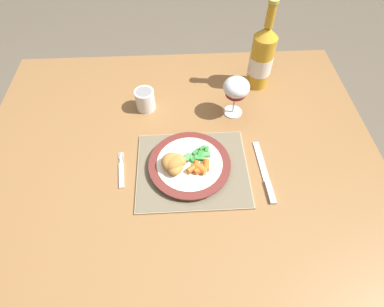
% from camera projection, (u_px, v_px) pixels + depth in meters
% --- Properties ---
extents(ground_plane, '(6.00, 6.00, 0.00)m').
position_uv_depth(ground_plane, '(184.00, 238.00, 1.51)').
color(ground_plane, brown).
extents(dining_table, '(1.23, 0.97, 0.74)m').
position_uv_depth(dining_table, '(180.00, 165.00, 0.99)').
color(dining_table, olive).
rests_on(dining_table, ground).
extents(placemat, '(0.32, 0.27, 0.01)m').
position_uv_depth(placemat, '(193.00, 169.00, 0.87)').
color(placemat, gray).
rests_on(placemat, dining_table).
extents(dinner_plate, '(0.24, 0.24, 0.02)m').
position_uv_depth(dinner_plate, '(190.00, 165.00, 0.87)').
color(dinner_plate, white).
rests_on(dinner_plate, placemat).
extents(breaded_croquettes, '(0.08, 0.08, 0.04)m').
position_uv_depth(breaded_croquettes, '(174.00, 163.00, 0.83)').
color(breaded_croquettes, '#B77F3D').
rests_on(breaded_croquettes, dinner_plate).
extents(green_beans_pile, '(0.08, 0.05, 0.02)m').
position_uv_depth(green_beans_pile, '(199.00, 155.00, 0.87)').
color(green_beans_pile, '#4CA84C').
rests_on(green_beans_pile, dinner_plate).
extents(glazed_carrots, '(0.07, 0.05, 0.02)m').
position_uv_depth(glazed_carrots, '(199.00, 168.00, 0.84)').
color(glazed_carrots, orange).
rests_on(glazed_carrots, dinner_plate).
extents(fork, '(0.03, 0.13, 0.01)m').
position_uv_depth(fork, '(121.00, 172.00, 0.87)').
color(fork, silver).
rests_on(fork, dining_table).
extents(table_knife, '(0.03, 0.22, 0.01)m').
position_uv_depth(table_knife, '(266.00, 176.00, 0.86)').
color(table_knife, silver).
rests_on(table_knife, dining_table).
extents(wine_glass, '(0.08, 0.08, 0.14)m').
position_uv_depth(wine_glass, '(236.00, 89.00, 0.93)').
color(wine_glass, silver).
rests_on(wine_glass, dining_table).
extents(bottle, '(0.08, 0.08, 0.31)m').
position_uv_depth(bottle, '(262.00, 58.00, 1.02)').
color(bottle, gold).
rests_on(bottle, dining_table).
extents(drinking_cup, '(0.06, 0.06, 0.07)m').
position_uv_depth(drinking_cup, '(145.00, 99.00, 1.00)').
color(drinking_cup, white).
rests_on(drinking_cup, dining_table).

